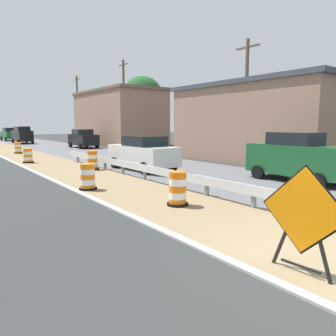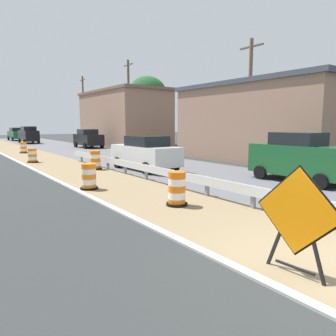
# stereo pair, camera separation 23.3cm
# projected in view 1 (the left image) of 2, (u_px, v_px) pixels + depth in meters

# --- Properties ---
(ground_plane) EXTENTS (160.00, 160.00, 0.00)m
(ground_plane) POSITION_uv_depth(u_px,v_px,m) (322.00, 265.00, 5.86)
(ground_plane) COLOR #2B2D2D
(curb_near_edge) EXTENTS (0.20, 120.00, 0.11)m
(curb_near_edge) POSITION_uv_depth(u_px,v_px,m) (280.00, 286.00, 5.09)
(curb_near_edge) COLOR #ADADA8
(curb_near_edge) RESTS_ON ground
(warning_sign_diamond) EXTENTS (0.13, 1.57, 1.92)m
(warning_sign_diamond) POSITION_uv_depth(u_px,v_px,m) (303.00, 215.00, 5.40)
(warning_sign_diamond) COLOR black
(warning_sign_diamond) RESTS_ON ground
(traffic_barrel_nearest) EXTENTS (0.68, 0.68, 1.09)m
(traffic_barrel_nearest) POSITION_uv_depth(u_px,v_px,m) (178.00, 190.00, 10.07)
(traffic_barrel_nearest) COLOR orange
(traffic_barrel_nearest) RESTS_ON ground
(traffic_barrel_close) EXTENTS (0.70, 0.70, 1.03)m
(traffic_barrel_close) POSITION_uv_depth(u_px,v_px,m) (88.00, 178.00, 12.50)
(traffic_barrel_close) COLOR orange
(traffic_barrel_close) RESTS_ON ground
(traffic_barrel_mid) EXTENTS (0.73, 0.73, 1.07)m
(traffic_barrel_mid) POSITION_uv_depth(u_px,v_px,m) (92.00, 161.00, 17.97)
(traffic_barrel_mid) COLOR orange
(traffic_barrel_mid) RESTS_ON ground
(traffic_barrel_far) EXTENTS (0.71, 0.71, 0.96)m
(traffic_barrel_far) POSITION_uv_depth(u_px,v_px,m) (28.00, 156.00, 21.14)
(traffic_barrel_far) COLOR orange
(traffic_barrel_far) RESTS_ON ground
(traffic_barrel_farther) EXTENTS (0.69, 0.69, 0.97)m
(traffic_barrel_farther) POSITION_uv_depth(u_px,v_px,m) (18.00, 148.00, 27.90)
(traffic_barrel_farther) COLOR orange
(traffic_barrel_farther) RESTS_ON ground
(car_lead_near_lane) EXTENTS (2.20, 4.73, 1.91)m
(car_lead_near_lane) POSITION_uv_depth(u_px,v_px,m) (143.00, 153.00, 17.90)
(car_lead_near_lane) COLOR silver
(car_lead_near_lane) RESTS_ON ground
(car_trailing_near_lane) EXTENTS (2.16, 4.13, 2.01)m
(car_trailing_near_lane) POSITION_uv_depth(u_px,v_px,m) (83.00, 139.00, 34.38)
(car_trailing_near_lane) COLOR black
(car_trailing_near_lane) RESTS_ON ground
(car_lead_far_lane) EXTENTS (2.14, 4.40, 2.01)m
(car_lead_far_lane) POSITION_uv_depth(u_px,v_px,m) (10.00, 134.00, 48.93)
(car_lead_far_lane) COLOR #195128
(car_lead_far_lane) RESTS_ON ground
(car_mid_far_lane) EXTENTS (1.96, 4.44, 2.21)m
(car_mid_far_lane) POSITION_uv_depth(u_px,v_px,m) (297.00, 157.00, 14.26)
(car_mid_far_lane) COLOR #195128
(car_mid_far_lane) RESTS_ON ground
(car_trailing_far_lane) EXTENTS (1.98, 4.68, 2.25)m
(car_trailing_far_lane) POSITION_uv_depth(u_px,v_px,m) (22.00, 135.00, 42.07)
(car_trailing_far_lane) COLOR black
(car_trailing_far_lane) RESTS_ON ground
(roadside_shop_near) EXTENTS (7.97, 12.41, 5.42)m
(roadside_shop_near) POSITION_uv_depth(u_px,v_px,m) (266.00, 122.00, 23.03)
(roadside_shop_near) COLOR #93705B
(roadside_shop_near) RESTS_ON ground
(roadside_shop_far) EXTENTS (6.65, 13.54, 6.62)m
(roadside_shop_far) POSITION_uv_depth(u_px,v_px,m) (118.00, 118.00, 39.56)
(roadside_shop_far) COLOR #93705B
(roadside_shop_far) RESTS_ON ground
(utility_pole_near) EXTENTS (0.24, 1.80, 7.88)m
(utility_pole_near) POSITION_uv_depth(u_px,v_px,m) (246.00, 100.00, 20.43)
(utility_pole_near) COLOR brown
(utility_pole_near) RESTS_ON ground
(utility_pole_mid) EXTENTS (0.24, 1.80, 9.16)m
(utility_pole_mid) POSITION_uv_depth(u_px,v_px,m) (124.00, 103.00, 33.38)
(utility_pole_mid) COLOR brown
(utility_pole_mid) RESTS_ON ground
(utility_pole_far) EXTENTS (0.24, 1.80, 9.23)m
(utility_pole_far) POSITION_uv_depth(u_px,v_px,m) (78.00, 108.00, 44.91)
(utility_pole_far) COLOR brown
(utility_pole_far) RESTS_ON ground
(tree_roadside) EXTENTS (4.40, 4.40, 7.99)m
(tree_roadside) POSITION_uv_depth(u_px,v_px,m) (143.00, 94.00, 36.35)
(tree_roadside) COLOR brown
(tree_roadside) RESTS_ON ground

